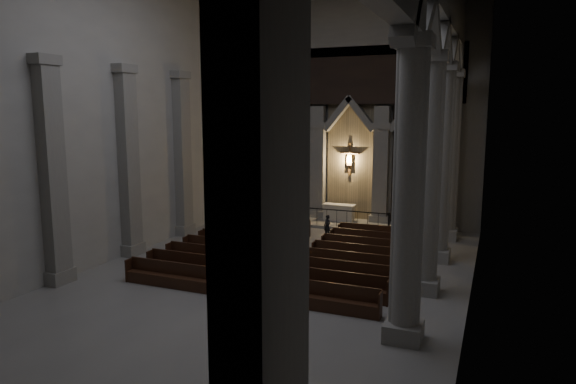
% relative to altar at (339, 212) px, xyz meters
% --- Properties ---
extents(room, '(24.00, 24.10, 12.00)m').
position_rel_altar_xyz_m(room, '(0.35, -10.97, 7.00)').
color(room, gray).
rests_on(room, ground).
extents(sanctuary_wall, '(14.00, 0.77, 12.00)m').
position_rel_altar_xyz_m(sanctuary_wall, '(0.35, 0.56, 6.01)').
color(sanctuary_wall, gray).
rests_on(sanctuary_wall, ground).
extents(right_arcade, '(1.00, 24.00, 12.00)m').
position_rel_altar_xyz_m(right_arcade, '(5.85, -9.64, 7.22)').
color(right_arcade, gray).
rests_on(right_arcade, ground).
extents(left_pilasters, '(0.60, 13.00, 8.03)m').
position_rel_altar_xyz_m(left_pilasters, '(-6.40, -7.47, 3.30)').
color(left_pilasters, gray).
rests_on(left_pilasters, ground).
extents(sanctuary_step, '(8.50, 2.60, 0.15)m').
position_rel_altar_xyz_m(sanctuary_step, '(0.35, -0.37, -0.53)').
color(sanctuary_step, gray).
rests_on(sanctuary_step, ground).
extents(altar, '(1.77, 0.71, 0.90)m').
position_rel_altar_xyz_m(altar, '(0.00, 0.00, 0.00)').
color(altar, beige).
rests_on(altar, sanctuary_step).
extents(altar_rail, '(5.55, 0.09, 1.09)m').
position_rel_altar_xyz_m(altar_rail, '(0.35, -1.58, 0.12)').
color(altar_rail, black).
rests_on(altar_rail, ground).
extents(candle_stand_left, '(0.25, 0.25, 1.45)m').
position_rel_altar_xyz_m(candle_stand_left, '(-2.50, -2.02, -0.21)').
color(candle_stand_left, '#B08436').
rests_on(candle_stand_left, ground).
extents(candle_stand_right, '(0.26, 0.26, 1.55)m').
position_rel_altar_xyz_m(candle_stand_right, '(3.80, -1.60, -0.18)').
color(candle_stand_right, '#B08436').
rests_on(candle_stand_right, ground).
extents(pews, '(9.29, 9.00, 0.87)m').
position_rel_altar_xyz_m(pews, '(0.35, -7.98, -0.32)').
color(pews, black).
rests_on(pews, ground).
extents(worshipper, '(0.48, 0.41, 1.11)m').
position_rel_altar_xyz_m(worshipper, '(0.41, -3.34, -0.05)').
color(worshipper, black).
rests_on(worshipper, ground).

